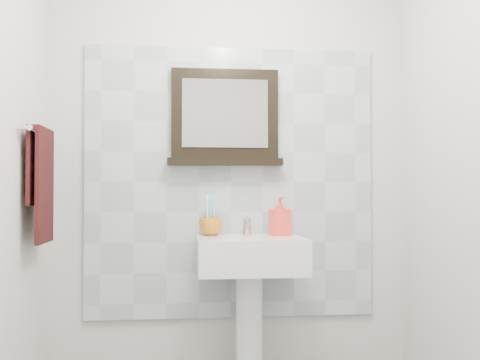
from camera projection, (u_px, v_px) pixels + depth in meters
name	position (u px, v px, depth m)	size (l,w,h in m)	color
back_wall	(231.00, 164.00, 3.14)	(2.00, 0.01, 2.50)	beige
front_wall	(343.00, 101.00, 0.95)	(2.00, 0.01, 2.50)	beige
splashback	(231.00, 182.00, 3.13)	(1.60, 0.02, 1.50)	#ABB5BA
pedestal_sink	(250.00, 272.00, 2.91)	(0.55, 0.44, 0.96)	white
toothbrush_cup	(211.00, 226.00, 3.01)	(0.12, 0.12, 0.10)	#BA6C15
toothbrushes	(211.00, 213.00, 3.02)	(0.05, 0.04, 0.21)	white
soap_dispenser	(280.00, 216.00, 3.04)	(0.09, 0.10, 0.21)	#FF1E33
framed_mirror	(225.00, 120.00, 3.10)	(0.63, 0.11, 0.53)	black
towel_bar	(40.00, 132.00, 2.68)	(0.07, 0.40, 0.03)	silver
hand_towel	(41.00, 176.00, 2.68)	(0.06, 0.30, 0.55)	black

